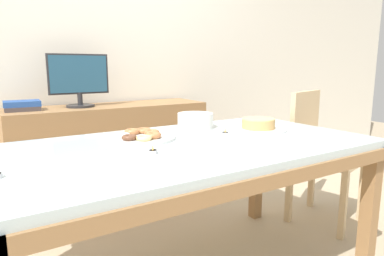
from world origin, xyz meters
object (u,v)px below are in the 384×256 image
object	(u,v)px
book_stack	(22,106)
chair	(318,150)
computer_monitor	(79,81)
cake_chocolate_round	(258,126)
pastry_platter	(139,136)
tealight_near_cakes	(153,151)
tealight_left_edge	(225,133)
plate_stack	(195,121)

from	to	relation	value
book_stack	chair	bearing A→B (deg)	-28.38
computer_monitor	cake_chocolate_round	distance (m)	1.33
cake_chocolate_round	pastry_platter	distance (m)	0.69
tealight_near_cakes	cake_chocolate_round	bearing A→B (deg)	11.91
chair	computer_monitor	distance (m)	1.79
cake_chocolate_round	tealight_left_edge	bearing A→B (deg)	-178.28
computer_monitor	book_stack	bearing A→B (deg)	179.79
book_stack	cake_chocolate_round	bearing A→B (deg)	-45.05
book_stack	tealight_left_edge	world-z (taller)	book_stack
computer_monitor	plate_stack	bearing A→B (deg)	-62.05
tealight_near_cakes	pastry_platter	bearing A→B (deg)	76.75
book_stack	pastry_platter	xyz separation A→B (m)	(0.42, -0.95, -0.09)
computer_monitor	tealight_near_cakes	bearing A→B (deg)	-91.31
chair	plate_stack	distance (m)	1.02
chair	tealight_left_edge	xyz separation A→B (m)	(-0.96, -0.13, 0.24)
tealight_left_edge	tealight_near_cakes	distance (m)	0.52
pastry_platter	plate_stack	distance (m)	0.42
computer_monitor	cake_chocolate_round	xyz separation A→B (m)	(0.71, -1.09, -0.23)
chair	book_stack	xyz separation A→B (m)	(-1.80, 0.98, 0.34)
plate_stack	tealight_left_edge	xyz separation A→B (m)	(0.02, -0.26, -0.03)
plate_stack	tealight_near_cakes	distance (m)	0.63
tealight_left_edge	tealight_near_cakes	world-z (taller)	same
chair	book_stack	bearing A→B (deg)	151.62
pastry_platter	chair	bearing A→B (deg)	-0.97
cake_chocolate_round	pastry_platter	size ratio (longest dim) A/B	0.86
chair	tealight_near_cakes	world-z (taller)	chair
computer_monitor	tealight_left_edge	xyz separation A→B (m)	(0.47, -1.10, -0.25)
cake_chocolate_round	book_stack	bearing A→B (deg)	134.95
computer_monitor	pastry_platter	distance (m)	0.98
cake_chocolate_round	tealight_left_edge	size ratio (longest dim) A/B	7.95
chair	book_stack	distance (m)	2.08
pastry_platter	tealight_left_edge	xyz separation A→B (m)	(0.43, -0.15, -0.00)
book_stack	cake_chocolate_round	distance (m)	1.55
book_stack	plate_stack	distance (m)	1.18
pastry_platter	tealight_near_cakes	bearing A→B (deg)	-103.25
chair	tealight_near_cakes	distance (m)	1.50
computer_monitor	tealight_left_edge	size ratio (longest dim) A/B	10.60
book_stack	plate_stack	size ratio (longest dim) A/B	1.11
pastry_platter	book_stack	bearing A→B (deg)	113.95
cake_chocolate_round	chair	bearing A→B (deg)	9.61
cake_chocolate_round	plate_stack	bearing A→B (deg)	136.59
pastry_platter	plate_stack	world-z (taller)	plate_stack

